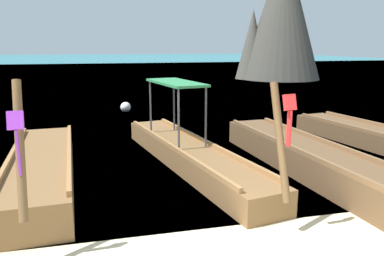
{
  "coord_description": "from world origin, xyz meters",
  "views": [
    {
      "loc": [
        -1.8,
        -3.55,
        2.92
      ],
      "look_at": [
        0.0,
        3.88,
        1.24
      ],
      "focal_mm": 35.35,
      "sensor_mm": 36.0,
      "label": 1
    }
  ],
  "objects_px": {
    "longtail_boat_green_ribbon": "(309,159)",
    "karst_rock": "(280,14)",
    "mooring_buoy_near": "(126,107)",
    "longtail_boat_red_ribbon": "(190,153)",
    "longtail_boat_violet_ribbon": "(42,169)"
  },
  "relations": [
    {
      "from": "longtail_boat_green_ribbon",
      "to": "karst_rock",
      "type": "distance_m",
      "value": 25.94
    },
    {
      "from": "longtail_boat_green_ribbon",
      "to": "karst_rock",
      "type": "height_order",
      "value": "karst_rock"
    },
    {
      "from": "karst_rock",
      "to": "mooring_buoy_near",
      "type": "xyz_separation_m",
      "value": [
        -14.08,
        -13.96,
        -5.22
      ]
    },
    {
      "from": "longtail_boat_green_ribbon",
      "to": "karst_rock",
      "type": "bearing_deg",
      "value": 65.64
    },
    {
      "from": "longtail_boat_violet_ribbon",
      "to": "longtail_boat_green_ribbon",
      "type": "height_order",
      "value": "longtail_boat_green_ribbon"
    },
    {
      "from": "longtail_boat_red_ribbon",
      "to": "karst_rock",
      "type": "height_order",
      "value": "karst_rock"
    },
    {
      "from": "longtail_boat_red_ribbon",
      "to": "karst_rock",
      "type": "relative_size",
      "value": 0.63
    },
    {
      "from": "mooring_buoy_near",
      "to": "longtail_boat_green_ribbon",
      "type": "bearing_deg",
      "value": -68.65
    },
    {
      "from": "karst_rock",
      "to": "mooring_buoy_near",
      "type": "height_order",
      "value": "karst_rock"
    },
    {
      "from": "longtail_boat_green_ribbon",
      "to": "mooring_buoy_near",
      "type": "height_order",
      "value": "longtail_boat_green_ribbon"
    },
    {
      "from": "longtail_boat_violet_ribbon",
      "to": "longtail_boat_green_ribbon",
      "type": "distance_m",
      "value": 5.95
    },
    {
      "from": "longtail_boat_red_ribbon",
      "to": "mooring_buoy_near",
      "type": "bearing_deg",
      "value": 97.12
    },
    {
      "from": "longtail_boat_violet_ribbon",
      "to": "karst_rock",
      "type": "bearing_deg",
      "value": 53.92
    },
    {
      "from": "karst_rock",
      "to": "longtail_boat_red_ribbon",
      "type": "bearing_deg",
      "value": -120.66
    },
    {
      "from": "longtail_boat_red_ribbon",
      "to": "karst_rock",
      "type": "bearing_deg",
      "value": 59.34
    }
  ]
}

